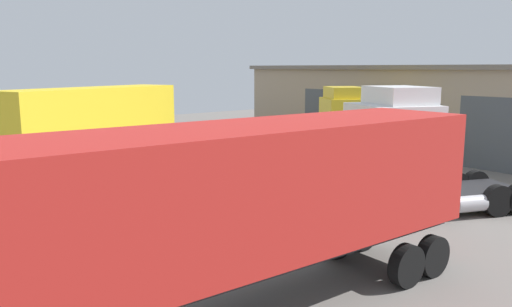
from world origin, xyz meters
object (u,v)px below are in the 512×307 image
Objects in this scene: tractor_unit_white at (403,155)px; container_trailer_green at (243,197)px; gravel_pile at (225,139)px; tractor_unit_yellow at (337,128)px; container_trailer_teal at (93,114)px.

tractor_unit_white is 0.58× the size of container_trailer_green.
gravel_pile is at bearing -122.26° from container_trailer_green.
tractor_unit_yellow is at bearing -141.99° from container_trailer_green.
gravel_pile is (-7.53, -1.65, -1.25)m from tractor_unit_yellow.
tractor_unit_yellow is at bearing -63.07° from container_trailer_teal.
tractor_unit_white is at bearing -91.99° from tractor_unit_yellow.
container_trailer_green is (18.55, -4.42, -0.02)m from container_trailer_teal.
tractor_unit_white is 8.83m from container_trailer_green.
tractor_unit_white reaches higher than container_trailer_teal.
container_trailer_green is 1.68× the size of tractor_unit_yellow.
gravel_pile is (-17.21, 12.18, -1.86)m from container_trailer_green.
container_trailer_green is 16.89m from tractor_unit_yellow.
container_trailer_teal reaches higher than container_trailer_green.
tractor_unit_white is at bearing -13.51° from gravel_pile.
container_trailer_teal is 3.80× the size of gravel_pile.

